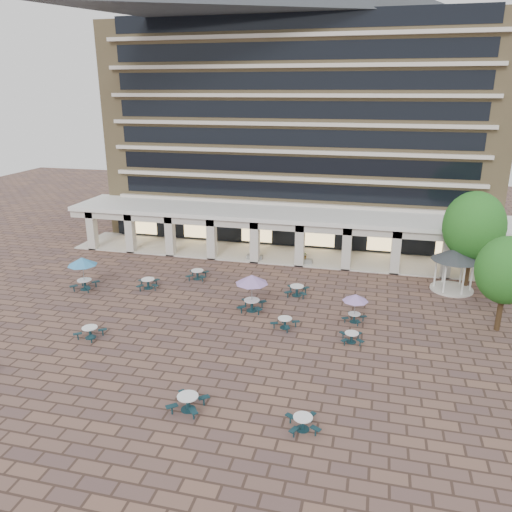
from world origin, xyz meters
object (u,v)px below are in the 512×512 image
(picnic_table_3, at_px, (303,422))
(planter_right, at_px, (304,260))
(gazebo, at_px, (455,259))
(picnic_table_2, at_px, (188,401))
(planter_left, at_px, (255,256))

(picnic_table_3, xyz_separation_m, planter_right, (-3.49, 23.61, 0.02))
(picnic_table_3, relative_size, gazebo, 0.50)
(picnic_table_2, relative_size, planter_right, 1.30)
(picnic_table_2, height_order, gazebo, gazebo)
(picnic_table_2, bearing_deg, planter_right, 89.47)
(picnic_table_2, distance_m, picnic_table_3, 5.87)
(picnic_table_2, height_order, picnic_table_3, picnic_table_2)
(planter_left, distance_m, planter_right, 4.74)
(planter_left, bearing_deg, picnic_table_2, -84.24)
(gazebo, relative_size, planter_right, 2.51)
(picnic_table_3, height_order, gazebo, gazebo)
(picnic_table_2, xyz_separation_m, gazebo, (14.90, 20.07, 2.15))
(picnic_table_3, height_order, planter_right, planter_right)
(gazebo, bearing_deg, picnic_table_3, -114.08)
(picnic_table_2, distance_m, planter_left, 23.58)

